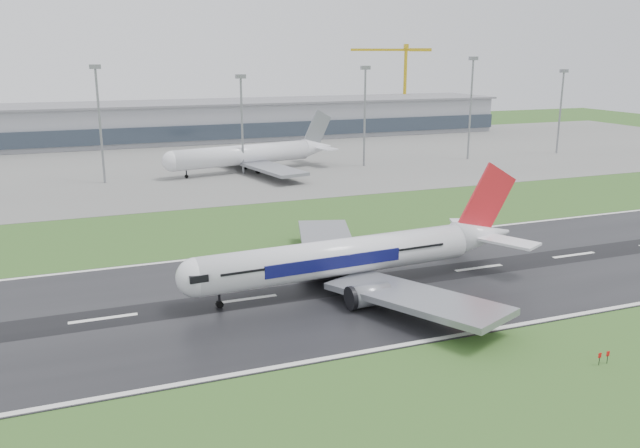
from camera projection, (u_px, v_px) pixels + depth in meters
name	position (u px, v px, depth m)	size (l,w,h in m)	color
ground	(479.00, 268.00, 107.94)	(520.00, 520.00, 0.00)	#2C531E
runway	(479.00, 268.00, 107.92)	(400.00, 45.00, 0.10)	black
apron	(268.00, 159.00, 220.83)	(400.00, 130.00, 0.08)	slate
terminal	(227.00, 121.00, 273.13)	(240.00, 36.00, 15.00)	gray
main_airliner	(362.00, 233.00, 97.88)	(56.85, 54.14, 16.78)	silver
parked_airliner	(249.00, 144.00, 194.78)	(57.80, 53.81, 16.94)	silver
tower_crane	(405.00, 86.00, 315.39)	(40.07, 2.19, 39.93)	gold
floodmast_1	(100.00, 127.00, 175.49)	(0.64, 0.64, 30.97)	gray
floodmast_2	(242.00, 127.00, 189.55)	(0.64, 0.64, 27.98)	gray
floodmast_3	(365.00, 119.00, 202.95)	(0.64, 0.64, 30.17)	gray
floodmast_4	(470.00, 111.00, 216.07)	(0.64, 0.64, 32.87)	gray
floodmast_5	(560.00, 114.00, 229.63)	(0.64, 0.64, 28.53)	gray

